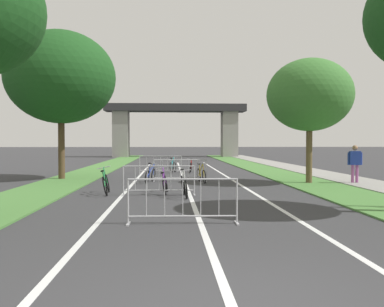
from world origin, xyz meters
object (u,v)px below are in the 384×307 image
(tree_right_oak_mid, at_px, (310,95))
(crowd_barrier_second, at_px, (159,181))
(crowd_barrier_third, at_px, (180,170))
(bicycle_yellow_3, at_px, (201,175))
(crowd_barrier_fourth, at_px, (161,165))
(bicycle_purple_5, at_px, (165,184))
(bicycle_teal_0, at_px, (173,167))
(bicycle_red_1, at_px, (191,167))
(bicycle_blue_6, at_px, (150,175))
(tree_left_oak_near, at_px, (61,78))
(crowd_barrier_nearest, at_px, (183,201))
(bicycle_white_2, at_px, (184,186))
(bicycle_green_4, at_px, (106,184))
(pedestrian_strolling, at_px, (355,160))

(tree_right_oak_mid, height_order, crowd_barrier_second, tree_right_oak_mid)
(crowd_barrier_third, height_order, bicycle_yellow_3, crowd_barrier_third)
(crowd_barrier_fourth, xyz_separation_m, bicycle_purple_5, (0.37, -9.70, -0.16))
(bicycle_teal_0, relative_size, bicycle_red_1, 0.94)
(crowd_barrier_fourth, xyz_separation_m, bicycle_blue_6, (-0.35, -5.63, -0.17))
(tree_left_oak_near, height_order, bicycle_red_1, tree_left_oak_near)
(tree_left_oak_near, distance_m, crowd_barrier_fourth, 7.68)
(crowd_barrier_second, distance_m, bicycle_yellow_3, 4.87)
(crowd_barrier_nearest, bearing_deg, bicycle_yellow_3, 83.08)
(crowd_barrier_nearest, relative_size, bicycle_teal_0, 1.56)
(crowd_barrier_fourth, distance_m, bicycle_purple_5, 9.71)
(tree_left_oak_near, xyz_separation_m, crowd_barrier_nearest, (5.70, -11.41, -4.56))
(bicycle_yellow_3, distance_m, bicycle_blue_6, 2.36)
(bicycle_white_2, height_order, bicycle_green_4, bicycle_green_4)
(crowd_barrier_fourth, bearing_deg, bicycle_white_2, -84.37)
(bicycle_purple_5, relative_size, bicycle_blue_6, 1.00)
(crowd_barrier_fourth, bearing_deg, crowd_barrier_second, -89.03)
(bicycle_teal_0, height_order, bicycle_yellow_3, bicycle_teal_0)
(crowd_barrier_nearest, xyz_separation_m, crowd_barrier_second, (-0.68, 5.08, 0.00))
(bicycle_green_4, xyz_separation_m, bicycle_blue_6, (1.40, 4.10, -0.03))
(tree_right_oak_mid, distance_m, bicycle_green_4, 9.85)
(bicycle_blue_6, bearing_deg, crowd_barrier_second, -70.99)
(crowd_barrier_nearest, xyz_separation_m, bicycle_green_4, (-2.60, 5.52, -0.14))
(bicycle_yellow_3, relative_size, bicycle_green_4, 0.93)
(bicycle_purple_5, xyz_separation_m, pedestrian_strolling, (8.40, 2.88, 0.70))
(bicycle_white_2, xyz_separation_m, bicycle_blue_6, (-1.39, 5.00, -0.03))
(crowd_barrier_fourth, xyz_separation_m, bicycle_white_2, (1.05, -10.62, -0.14))
(bicycle_red_1, bearing_deg, crowd_barrier_fourth, 19.49)
(bicycle_blue_6, bearing_deg, bicycle_red_1, 82.72)
(tree_left_oak_near, xyz_separation_m, bicycle_red_1, (6.69, 4.29, -4.73))
(tree_right_oak_mid, bearing_deg, pedestrian_strolling, -10.44)
(bicycle_red_1, relative_size, bicycle_green_4, 0.98)
(tree_left_oak_near, relative_size, bicycle_white_2, 4.39)
(crowd_barrier_second, xyz_separation_m, bicycle_yellow_3, (1.84, 4.51, -0.16))
(crowd_barrier_nearest, bearing_deg, tree_left_oak_near, 116.55)
(crowd_barrier_third, bearing_deg, bicycle_green_4, -120.94)
(bicycle_purple_5, relative_size, pedestrian_strolling, 0.97)
(crowd_barrier_third, relative_size, bicycle_teal_0, 1.56)
(pedestrian_strolling, bearing_deg, bicycle_purple_5, 28.83)
(crowd_barrier_fourth, relative_size, bicycle_blue_6, 1.52)
(tree_right_oak_mid, height_order, bicycle_purple_5, tree_right_oak_mid)
(bicycle_yellow_3, bearing_deg, crowd_barrier_third, -39.96)
(crowd_barrier_third, xyz_separation_m, bicycle_white_2, (0.01, -5.54, -0.14))
(bicycle_teal_0, height_order, bicycle_green_4, bicycle_green_4)
(tree_left_oak_near, distance_m, bicycle_blue_6, 6.77)
(tree_right_oak_mid, relative_size, crowd_barrier_third, 2.20)
(bicycle_white_2, bearing_deg, bicycle_yellow_3, -104.43)
(tree_left_oak_near, bearing_deg, crowd_barrier_fourth, 38.34)
(tree_left_oak_near, distance_m, crowd_barrier_second, 9.28)
(tree_right_oak_mid, relative_size, pedestrian_strolling, 3.23)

